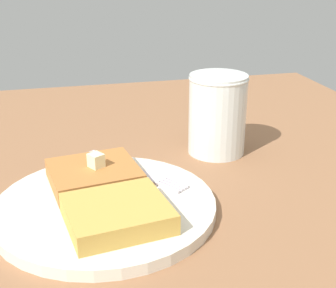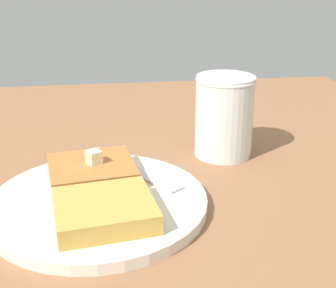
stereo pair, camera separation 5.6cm
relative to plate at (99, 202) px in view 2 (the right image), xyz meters
The scene contains 7 objects.
table_surface 5.75cm from the plate, 62.59° to the right, with size 110.63×110.63×2.60cm, color #8C5F3E.
plate is the anchor object (origin of this frame).
toast_slice_left 4.88cm from the plate, behind, with size 8.81×9.69×2.08cm, color #B46E34.
toast_slice_middle 4.88cm from the plate, ahead, with size 8.81×9.69×2.08cm, color gold.
butter_pat_primary 5.65cm from the plate, behind, with size 1.58×1.42×1.58cm, color #F1E9B3.
fork 7.67cm from the plate, 140.81° to the left, with size 13.96×10.30×0.36cm.
syrup_jar 21.70cm from the plate, 127.20° to the left, with size 8.02×8.02×10.98cm.
Camera 2 is at (42.83, 6.53, 28.47)cm, focal length 50.00 mm.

